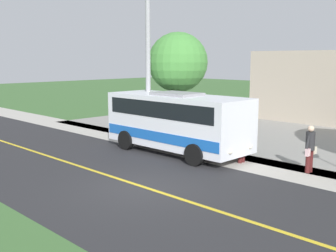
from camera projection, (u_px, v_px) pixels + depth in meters
name	position (u px, v px, depth m)	size (l,w,h in m)	color
ground_plane	(143.00, 187.00, 13.85)	(120.00, 120.00, 0.00)	#3D6633
road_surface	(143.00, 187.00, 13.85)	(8.00, 100.00, 0.01)	#28282B
sidewalk	(235.00, 160.00, 17.49)	(2.40, 100.00, 0.01)	#B2ADA3
road_centre_line	(143.00, 187.00, 13.85)	(0.16, 100.00, 0.00)	gold
shuttle_bus_front	(177.00, 120.00, 18.70)	(2.73, 7.04, 2.75)	white
pedestrian_with_bags	(310.00, 147.00, 15.46)	(0.72, 0.34, 1.80)	#4C1919
pedestrian_waiting	(242.00, 139.00, 16.95)	(0.72, 0.34, 1.82)	#4C1919
street_light_pole	(146.00, 56.00, 20.16)	(1.97, 0.24, 7.91)	#9E9EA3
tree_curbside	(178.00, 63.00, 22.16)	(3.21, 3.21, 5.66)	brown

